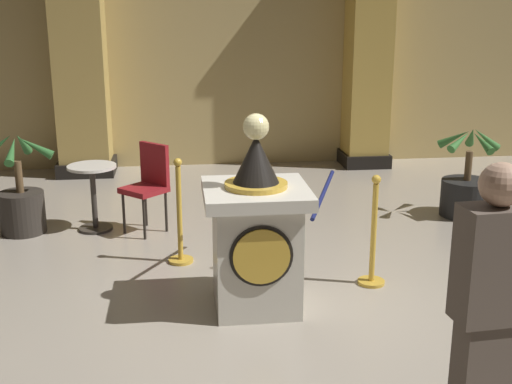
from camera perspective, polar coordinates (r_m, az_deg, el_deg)
ground_plane at (r=5.42m, az=1.91°, el=-10.26°), size 12.39×12.39×0.00m
back_wall at (r=10.11m, az=-2.67°, el=14.12°), size 12.39×0.16×4.16m
pedestal_clock at (r=5.27m, az=0.01°, el=-3.72°), size 0.83×0.83×1.59m
stanchion_near at (r=5.88m, az=10.07°, el=-4.69°), size 0.24×0.24×1.00m
stanchion_far at (r=6.31m, az=-6.60°, el=-2.99°), size 0.24×0.24×1.03m
velvet_rope at (r=5.90m, az=1.46°, el=0.14°), size 1.23×1.22×0.22m
column_left at (r=9.79m, az=-15.10°, el=12.99°), size 0.84×0.84×4.00m
column_right at (r=10.11m, az=9.75°, el=13.37°), size 0.73×0.73×4.00m
potted_palm_left at (r=7.53m, az=-19.60°, el=-0.94°), size 0.78×0.78×1.12m
potted_palm_right at (r=8.07m, az=17.70°, el=0.10°), size 0.72×0.70×1.08m
bystander_guest at (r=3.65m, az=19.44°, el=-9.52°), size 0.38×0.25×1.65m
cafe_table at (r=7.36m, az=-13.89°, el=0.23°), size 0.52×0.52×0.73m
cafe_chair_red at (r=7.18m, az=-9.25°, el=1.04°), size 0.57×0.57×0.96m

